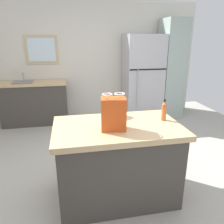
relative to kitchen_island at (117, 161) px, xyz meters
name	(u,v)px	position (x,y,z in m)	size (l,w,h in m)	color
ground	(110,176)	(-0.02, 0.38, -0.44)	(6.33, 6.33, 0.00)	#ADA89E
back_wall	(88,61)	(-0.03, 3.02, 0.83)	(5.02, 0.13, 2.55)	silver
kitchen_island	(117,161)	(0.00, 0.00, 0.00)	(1.34, 0.83, 0.88)	#423D38
refrigerator	(143,77)	(1.16, 2.61, 0.48)	(0.82, 0.71, 1.85)	#B7B7BC
tall_cabinet	(171,69)	(1.82, 2.61, 0.64)	(0.48, 0.63, 2.18)	#9EB2A8
sink_counter	(35,102)	(-1.22, 2.66, 0.01)	(1.37, 0.61, 1.08)	#423D38
shopping_bag	(113,114)	(-0.06, -0.10, 0.60)	(0.26, 0.19, 0.37)	#DB511E
small_box	(115,110)	(0.04, 0.29, 0.51)	(0.14, 0.08, 0.16)	#4775B7
bottle	(164,111)	(0.54, 0.05, 0.54)	(0.05, 0.05, 0.24)	#C66633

